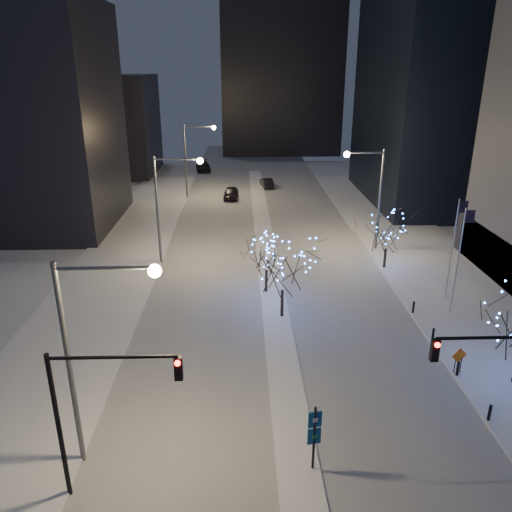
{
  "coord_description": "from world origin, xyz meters",
  "views": [
    {
      "loc": [
        -2.49,
        -16.69,
        17.29
      ],
      "look_at": [
        -1.48,
        15.48,
        5.0
      ],
      "focal_mm": 35.0,
      "sensor_mm": 36.0,
      "label": 1
    }
  ],
  "objects_px": {
    "car_mid": "(267,183)",
    "holiday_tree_median_far": "(266,255)",
    "traffic_signal_east": "(510,379)",
    "holiday_tree_plaza_far": "(388,231)",
    "street_lamp_w_mid": "(168,195)",
    "street_lamp_w_far": "(193,151)",
    "car_far": "(203,166)",
    "wayfinding_sign": "(314,432)",
    "street_lamp_east": "(371,187)",
    "holiday_tree_median_near": "(283,265)",
    "traffic_signal_west": "(94,402)",
    "car_near": "(231,193)",
    "construction_sign": "(459,358)",
    "street_lamp_w_near": "(90,338)"
  },
  "relations": [
    {
      "from": "car_mid",
      "to": "holiday_tree_median_far",
      "type": "distance_m",
      "value": 38.0
    },
    {
      "from": "traffic_signal_east",
      "to": "holiday_tree_plaza_far",
      "type": "xyz_separation_m",
      "value": [
        1.56,
        23.97,
        -1.14
      ]
    },
    {
      "from": "street_lamp_w_mid",
      "to": "car_mid",
      "type": "bearing_deg",
      "value": 71.39
    },
    {
      "from": "street_lamp_w_mid",
      "to": "traffic_signal_east",
      "type": "xyz_separation_m",
      "value": [
        17.88,
        -26.0,
        -1.74
      ]
    },
    {
      "from": "street_lamp_w_far",
      "to": "car_far",
      "type": "relative_size",
      "value": 1.77
    },
    {
      "from": "wayfinding_sign",
      "to": "street_lamp_east",
      "type": "bearing_deg",
      "value": 59.07
    },
    {
      "from": "holiday_tree_median_near",
      "to": "holiday_tree_plaza_far",
      "type": "bearing_deg",
      "value": 42.24
    },
    {
      "from": "street_lamp_east",
      "to": "traffic_signal_west",
      "type": "xyz_separation_m",
      "value": [
        -18.52,
        -30.0,
        -1.69
      ]
    },
    {
      "from": "street_lamp_w_far",
      "to": "car_mid",
      "type": "relative_size",
      "value": 2.32
    },
    {
      "from": "traffic_signal_west",
      "to": "holiday_tree_plaza_far",
      "type": "distance_m",
      "value": 31.36
    },
    {
      "from": "car_near",
      "to": "holiday_tree_plaza_far",
      "type": "relative_size",
      "value": 0.85
    },
    {
      "from": "car_far",
      "to": "traffic_signal_west",
      "type": "bearing_deg",
      "value": -97.61
    },
    {
      "from": "car_mid",
      "to": "holiday_tree_median_far",
      "type": "height_order",
      "value": "holiday_tree_median_far"
    },
    {
      "from": "car_near",
      "to": "holiday_tree_plaza_far",
      "type": "xyz_separation_m",
      "value": [
        14.33,
        -26.09,
        2.82
      ]
    },
    {
      "from": "traffic_signal_west",
      "to": "traffic_signal_east",
      "type": "distance_m",
      "value": 17.41
    },
    {
      "from": "traffic_signal_east",
      "to": "holiday_tree_median_near",
      "type": "bearing_deg",
      "value": 119.84
    },
    {
      "from": "traffic_signal_east",
      "to": "car_far",
      "type": "relative_size",
      "value": 1.24
    },
    {
      "from": "traffic_signal_east",
      "to": "construction_sign",
      "type": "bearing_deg",
      "value": 79.4
    },
    {
      "from": "street_lamp_w_far",
      "to": "holiday_tree_median_far",
      "type": "bearing_deg",
      "value": -75.17
    },
    {
      "from": "holiday_tree_median_near",
      "to": "holiday_tree_median_far",
      "type": "bearing_deg",
      "value": 102.21
    },
    {
      "from": "construction_sign",
      "to": "street_lamp_east",
      "type": "bearing_deg",
      "value": 75.72
    },
    {
      "from": "car_far",
      "to": "construction_sign",
      "type": "bearing_deg",
      "value": -80.9
    },
    {
      "from": "street_lamp_east",
      "to": "car_near",
      "type": "height_order",
      "value": "street_lamp_east"
    },
    {
      "from": "car_mid",
      "to": "wayfinding_sign",
      "type": "bearing_deg",
      "value": 81.42
    },
    {
      "from": "street_lamp_w_near",
      "to": "car_far",
      "type": "distance_m",
      "value": 69.01
    },
    {
      "from": "traffic_signal_east",
      "to": "holiday_tree_plaza_far",
      "type": "relative_size",
      "value": 1.27
    },
    {
      "from": "street_lamp_w_near",
      "to": "street_lamp_w_mid",
      "type": "bearing_deg",
      "value": 90.0
    },
    {
      "from": "street_lamp_w_mid",
      "to": "wayfinding_sign",
      "type": "height_order",
      "value": "street_lamp_w_mid"
    },
    {
      "from": "traffic_signal_east",
      "to": "wayfinding_sign",
      "type": "distance_m",
      "value": 8.7
    },
    {
      "from": "traffic_signal_east",
      "to": "wayfinding_sign",
      "type": "relative_size",
      "value": 2.0
    },
    {
      "from": "holiday_tree_plaza_far",
      "to": "traffic_signal_west",
      "type": "bearing_deg",
      "value": -127.18
    },
    {
      "from": "traffic_signal_east",
      "to": "holiday_tree_plaza_far",
      "type": "distance_m",
      "value": 24.05
    },
    {
      "from": "street_lamp_w_mid",
      "to": "car_mid",
      "type": "xyz_separation_m",
      "value": [
        10.44,
        31.0,
        -5.79
      ]
    },
    {
      "from": "street_lamp_w_near",
      "to": "holiday_tree_median_near",
      "type": "xyz_separation_m",
      "value": [
        9.37,
        13.83,
        -2.32
      ]
    },
    {
      "from": "holiday_tree_median_near",
      "to": "construction_sign",
      "type": "relative_size",
      "value": 3.81
    },
    {
      "from": "car_far",
      "to": "holiday_tree_plaza_far",
      "type": "bearing_deg",
      "value": -75.0
    },
    {
      "from": "car_mid",
      "to": "construction_sign",
      "type": "height_order",
      "value": "construction_sign"
    },
    {
      "from": "street_lamp_w_mid",
      "to": "holiday_tree_plaza_far",
      "type": "height_order",
      "value": "street_lamp_w_mid"
    },
    {
      "from": "traffic_signal_east",
      "to": "holiday_tree_median_far",
      "type": "height_order",
      "value": "traffic_signal_east"
    },
    {
      "from": "holiday_tree_median_near",
      "to": "wayfinding_sign",
      "type": "xyz_separation_m",
      "value": [
        0.21,
        -14.83,
        -2.03
      ]
    },
    {
      "from": "street_lamp_w_near",
      "to": "street_lamp_east",
      "type": "bearing_deg",
      "value": 55.81
    },
    {
      "from": "street_lamp_w_near",
      "to": "car_near",
      "type": "height_order",
      "value": "street_lamp_w_near"
    },
    {
      "from": "traffic_signal_west",
      "to": "street_lamp_w_far",
      "type": "bearing_deg",
      "value": 90.55
    },
    {
      "from": "street_lamp_w_mid",
      "to": "construction_sign",
      "type": "height_order",
      "value": "street_lamp_w_mid"
    },
    {
      "from": "traffic_signal_west",
      "to": "wayfinding_sign",
      "type": "height_order",
      "value": "traffic_signal_west"
    },
    {
      "from": "traffic_signal_east",
      "to": "car_near",
      "type": "distance_m",
      "value": 51.82
    },
    {
      "from": "holiday_tree_median_near",
      "to": "holiday_tree_plaza_far",
      "type": "distance_m",
      "value": 13.61
    },
    {
      "from": "street_lamp_east",
      "to": "traffic_signal_west",
      "type": "relative_size",
      "value": 1.43
    },
    {
      "from": "traffic_signal_east",
      "to": "holiday_tree_median_near",
      "type": "xyz_separation_m",
      "value": [
        -8.51,
        14.83,
        -0.59
      ]
    },
    {
      "from": "holiday_tree_median_near",
      "to": "holiday_tree_median_far",
      "type": "distance_m",
      "value": 4.49
    }
  ]
}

